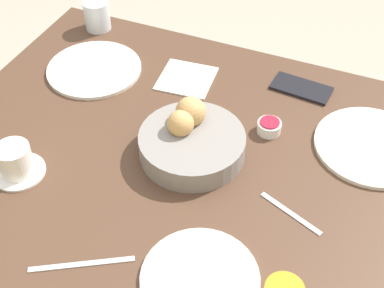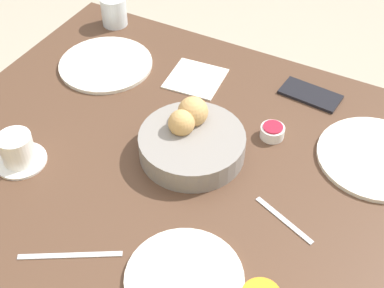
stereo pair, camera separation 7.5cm
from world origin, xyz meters
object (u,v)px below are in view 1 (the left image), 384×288
Objects in this scene: water_tumbler at (97,15)px; spoon_coffee at (291,213)px; plate_far_center at (200,279)px; coffee_cup at (16,162)px; fork_silver at (82,264)px; cell_phone at (301,88)px; napkin at (186,79)px; plate_near_right at (94,69)px; plate_near_left at (372,146)px; jam_bowl_berry at (269,127)px; bread_basket at (191,141)px.

spoon_coffee is at bearing 147.55° from water_tumbler.
plate_far_center is 0.47m from coffee_cup.
cell_phone is at bearing -110.09° from fork_silver.
spoon_coffee is 0.49m from napkin.
plate_far_center is 2.57× the size of water_tumbler.
plate_near_right reaches higher than fork_silver.
fork_silver is at bearing 149.19° from coffee_cup.
plate_near_left is at bearing 172.09° from napkin.
coffee_cup reaches higher than jam_bowl_berry.
water_tumbler is 0.48× the size of fork_silver.
water_tumbler is at bearing -77.04° from coffee_cup.
plate_near_left is at bearing 144.51° from cell_phone.
fork_silver is (0.22, 0.06, -0.00)m from plate_far_center.
plate_near_right is at bearing -61.87° from fork_silver.
plate_near_left and plate_far_center have the same top height.
water_tumbler reaches higher than plate_far_center.
jam_bowl_berry is 0.40× the size of spoon_coffee.
coffee_cup is (0.46, -0.09, 0.03)m from plate_far_center.
plate_far_center is 0.60m from napkin.
plate_near_right is at bearing 14.55° from cell_phone.
water_tumbler is (0.83, -0.19, 0.04)m from plate_near_left.
jam_bowl_berry is (-0.59, 0.23, -0.03)m from water_tumbler.
fork_silver is 1.18× the size of napkin.
bread_basket is 0.27m from spoon_coffee.
fork_silver is (0.21, 0.49, -0.01)m from jam_bowl_berry.
fork_silver is 0.71m from cell_phone.
bread_basket is 0.91× the size of plate_near_left.
spoon_coffee is at bearing 156.76° from plate_near_right.
plate_near_left reaches higher than fork_silver.
jam_bowl_berry is (0.23, 0.04, 0.01)m from plate_near_left.
plate_near_right is 0.55m from cell_phone.
spoon_coffee is at bearing 117.63° from jam_bowl_berry.
jam_bowl_berry is (-0.50, 0.05, 0.01)m from plate_near_right.
bread_basket is 1.34× the size of fork_silver.
plate_far_center is 0.89m from water_tumbler.
spoon_coffee is 0.95× the size of napkin.
plate_near_right is at bearing -43.55° from plate_far_center.
coffee_cup is 0.49m from napkin.
jam_bowl_berry is 0.28m from napkin.
coffee_cup is 0.59m from spoon_coffee.
cell_phone is at bearing -78.29° from spoon_coffee.
napkin is at bearing -114.63° from coffee_cup.
plate_near_left is 0.69m from fork_silver.
water_tumbler is 0.60× the size of spoon_coffee.
napkin is (0.26, -0.54, -0.00)m from plate_far_center.
bread_basket reaches higher than spoon_coffee.
plate_near_left is at bearing -151.42° from coffee_cup.
bread_basket is 2.07× the size of coffee_cup.
jam_bowl_berry is at bearing -137.16° from bread_basket.
fork_silver is 0.43m from spoon_coffee.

